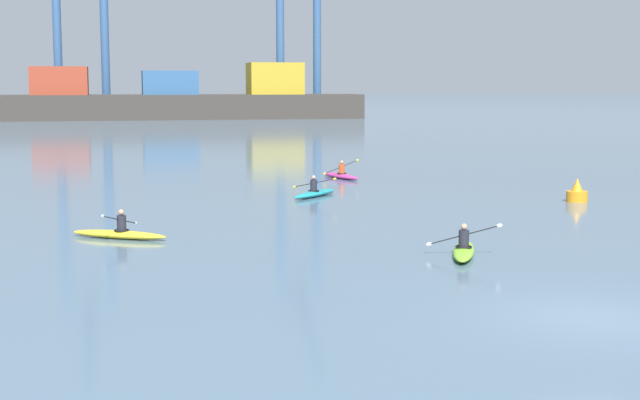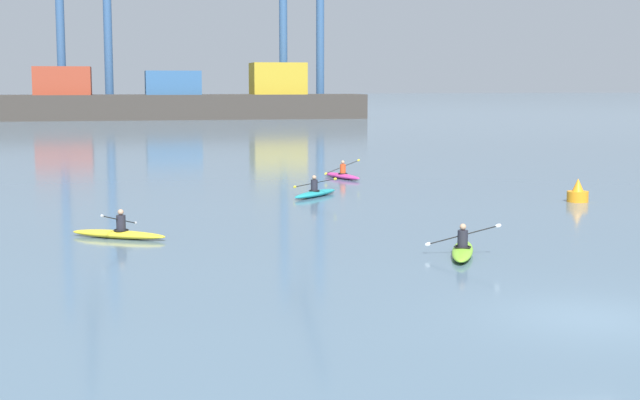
# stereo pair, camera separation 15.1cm
# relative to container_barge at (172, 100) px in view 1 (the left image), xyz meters

# --- Properties ---
(ground_plane) EXTENTS (800.00, 800.00, 0.00)m
(ground_plane) POSITION_rel_container_barge_xyz_m (2.34, -112.45, -2.57)
(ground_plane) COLOR slate
(container_barge) EXTENTS (52.90, 8.25, 7.73)m
(container_barge) POSITION_rel_container_barge_xyz_m (0.00, 0.00, 0.00)
(container_barge) COLOR #38332D
(container_barge) RESTS_ON ground
(channel_buoy) EXTENTS (0.90, 0.90, 1.00)m
(channel_buoy) POSITION_rel_container_barge_xyz_m (11.44, -94.27, -2.21)
(channel_buoy) COLOR orange
(channel_buoy) RESTS_ON ground
(kayak_teal) EXTENTS (2.71, 2.94, 0.95)m
(kayak_teal) POSITION_rel_container_barge_xyz_m (0.96, -90.17, -2.40)
(kayak_teal) COLOR teal
(kayak_teal) RESTS_ON ground
(kayak_yellow) EXTENTS (3.22, 2.26, 0.95)m
(kayak_yellow) POSITION_rel_container_barge_xyz_m (-7.54, -99.79, -2.40)
(kayak_yellow) COLOR yellow
(kayak_yellow) RESTS_ON ground
(kayak_lime) EXTENTS (2.06, 3.37, 0.99)m
(kayak_lime) POSITION_rel_container_barge_xyz_m (2.27, -104.99, -2.40)
(kayak_lime) COLOR #7ABC2D
(kayak_lime) RESTS_ON ground
(kayak_magenta) EXTENTS (2.12, 3.42, 1.00)m
(kayak_magenta) POSITION_rel_container_barge_xyz_m (3.94, -82.73, -2.40)
(kayak_magenta) COLOR #C13384
(kayak_magenta) RESTS_ON ground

